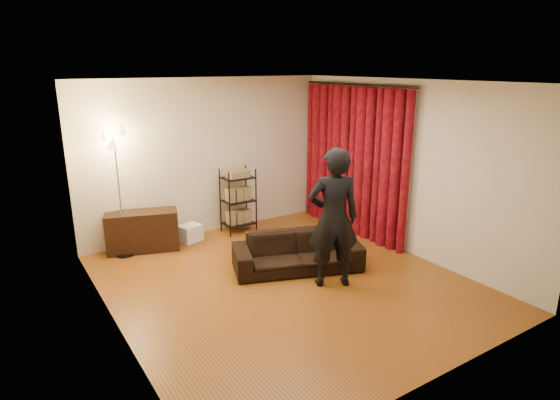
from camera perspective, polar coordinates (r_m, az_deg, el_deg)
floor at (r=6.58m, az=0.69°, el=-10.00°), size 5.00×5.00×0.00m
ceiling at (r=5.90m, az=0.79°, el=14.22°), size 5.00×5.00×0.00m
wall_back at (r=8.25m, az=-8.93°, el=5.17°), size 5.00×0.00×5.00m
wall_front at (r=4.35m, az=19.34°, el=-5.74°), size 5.00×0.00×5.00m
wall_left at (r=5.26m, az=-20.19°, el=-2.04°), size 0.00×5.00×5.00m
wall_right at (r=7.55m, az=15.16°, el=3.77°), size 0.00×5.00×5.00m
curtain_rod at (r=8.12m, az=9.32°, el=13.73°), size 0.04×2.65×0.04m
curtain at (r=8.26m, az=8.80°, el=4.66°), size 0.22×2.65×2.55m
sofa at (r=6.87m, az=2.14°, el=-6.33°), size 1.99×1.32×0.54m
person at (r=6.21m, az=6.52°, el=-2.22°), size 0.82×0.71×1.90m
media_cabinet at (r=7.85m, az=-16.41°, el=-3.66°), size 1.19×0.74×0.65m
storage_boxes at (r=8.10m, az=-10.82°, el=-3.98°), size 0.43×0.38×0.29m
wire_shelf at (r=8.32m, az=-5.12°, el=-0.09°), size 0.56×0.42×1.15m
floor_lamp at (r=7.54m, az=-19.00°, el=0.70°), size 0.40×0.40×2.01m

